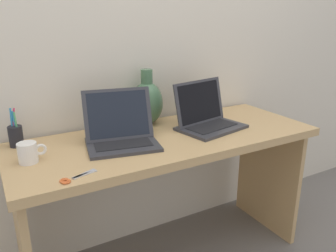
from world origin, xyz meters
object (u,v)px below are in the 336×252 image
Objects in this scene: laptop_right at (206,115)px; coffee_mug at (28,153)px; green_vase at (147,102)px; scissors at (72,178)px; laptop_left at (120,130)px; pen_cup at (16,135)px.

coffee_mug is at bearing -178.53° from laptop_right.
green_vase is at bearing 139.09° from laptop_right.
laptop_left is at bearing 40.89° from scissors.
laptop_left is 0.96× the size of laptop_right.
green_vase is 2.01× the size of scissors.
laptop_right is 3.29× the size of coffee_mug.
coffee_mug is at bearing -84.20° from pen_cup.
laptop_left reaches higher than pen_cup.
scissors is (-0.76, -0.25, -0.06)m from laptop_right.
laptop_left is 3.16× the size of coffee_mug.
laptop_left is 0.47m from pen_cup.
scissors is (0.11, -0.23, -0.04)m from coffee_mug.
scissors is at bearing -64.26° from coffee_mug.
coffee_mug is 0.22m from pen_cup.
green_vase is at bearing 19.67° from coffee_mug.
green_vase is at bearing 1.00° from pen_cup.
green_vase is 2.61× the size of coffee_mug.
coffee_mug is at bearing -177.41° from laptop_left.
laptop_right is 0.32m from green_vase.
laptop_right is 0.87m from coffee_mug.
scissors is (-0.29, -0.25, -0.06)m from laptop_left.
green_vase is 0.71m from scissors.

